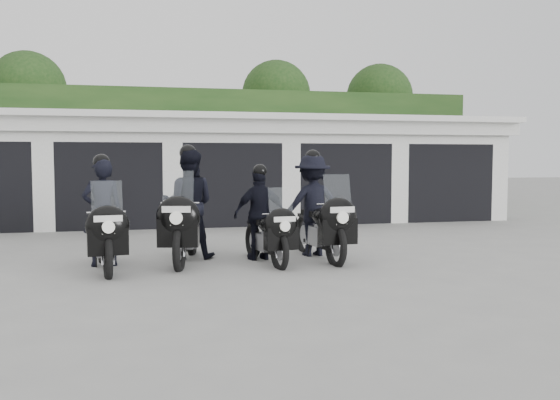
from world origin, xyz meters
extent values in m
plane|color=gray|center=(0.00, 0.00, 0.00)|extent=(80.00, 80.00, 0.00)
cube|color=white|center=(0.00, 8.50, 1.40)|extent=(16.00, 6.00, 2.80)
cube|color=white|center=(0.00, 8.30, 2.88)|extent=(16.40, 6.80, 0.16)
cube|color=white|center=(0.00, 5.25, 2.65)|extent=(16.40, 0.12, 0.40)
cube|color=black|center=(0.00, 5.48, 0.12)|extent=(16.00, 0.06, 0.24)
cube|color=white|center=(-4.65, 5.65, 1.40)|extent=(0.50, 0.50, 2.80)
cube|color=black|center=(-3.10, 6.70, 1.10)|extent=(2.60, 2.60, 2.20)
cube|color=white|center=(-3.10, 5.65, 2.50)|extent=(2.60, 0.50, 0.60)
cube|color=white|center=(-1.55, 5.65, 1.40)|extent=(0.50, 0.50, 2.80)
cube|color=black|center=(0.00, 6.70, 1.10)|extent=(2.60, 2.60, 2.20)
cube|color=white|center=(0.00, 5.65, 2.50)|extent=(2.60, 0.50, 0.60)
cube|color=white|center=(1.55, 5.65, 1.40)|extent=(0.50, 0.50, 2.80)
cube|color=black|center=(3.10, 6.70, 1.10)|extent=(2.60, 2.60, 2.20)
cube|color=white|center=(3.10, 5.65, 2.50)|extent=(2.60, 0.50, 0.60)
cube|color=white|center=(4.65, 5.65, 1.40)|extent=(0.50, 0.50, 2.80)
cube|color=black|center=(6.20, 6.70, 1.10)|extent=(2.60, 2.60, 2.20)
cube|color=white|center=(6.20, 5.65, 2.50)|extent=(2.60, 0.50, 0.60)
cube|color=white|center=(7.75, 5.65, 1.40)|extent=(0.50, 0.50, 2.80)
cube|color=#193714|center=(0.00, 12.50, 2.15)|extent=(20.00, 2.00, 4.30)
sphere|color=#193714|center=(-6.50, 14.00, 4.40)|extent=(2.80, 2.80, 2.80)
cylinder|color=black|center=(-6.50, 14.00, 1.65)|extent=(0.24, 0.24, 3.30)
sphere|color=#193714|center=(3.00, 14.00, 4.40)|extent=(2.80, 2.80, 2.80)
cylinder|color=black|center=(3.00, 14.00, 1.65)|extent=(0.24, 0.24, 3.30)
sphere|color=#193714|center=(7.50, 14.00, 4.40)|extent=(2.80, 2.80, 2.80)
cylinder|color=black|center=(7.50, 14.00, 1.65)|extent=(0.24, 0.24, 3.30)
torus|color=black|center=(-2.78, -0.68, 0.32)|extent=(0.21, 0.75, 0.74)
torus|color=black|center=(-2.98, 0.78, 0.32)|extent=(0.21, 0.75, 0.74)
cube|color=#97979B|center=(-2.88, 0.07, 0.39)|extent=(0.34, 0.59, 0.33)
cube|color=black|center=(-2.88, 0.05, 0.22)|extent=(0.26, 1.32, 0.06)
ellipsoid|color=black|center=(-2.86, -0.10, 0.73)|extent=(0.41, 0.63, 0.29)
cube|color=black|center=(-2.92, 0.33, 0.75)|extent=(0.34, 0.59, 0.10)
ellipsoid|color=black|center=(-2.77, -0.76, 0.80)|extent=(0.68, 0.42, 0.61)
cube|color=black|center=(-2.77, -0.76, 0.56)|extent=(0.62, 0.30, 0.41)
cube|color=#B2BFC6|center=(-2.77, -0.73, 1.20)|extent=(0.46, 0.18, 0.52)
cylinder|color=silver|center=(-2.80, -0.56, 0.98)|extent=(0.57, 0.10, 0.03)
cube|color=silver|center=(-2.75, -0.93, 0.92)|extent=(0.41, 0.07, 0.09)
cube|color=silver|center=(-2.75, -0.90, 0.73)|extent=(0.18, 0.04, 0.10)
imported|color=black|center=(-2.92, 0.35, 0.89)|extent=(0.70, 0.51, 1.79)
sphere|color=black|center=(-2.92, 0.35, 1.73)|extent=(0.28, 0.28, 0.28)
torus|color=black|center=(-1.70, -0.28, 0.35)|extent=(0.28, 0.82, 0.81)
torus|color=black|center=(-1.38, 1.29, 0.35)|extent=(0.28, 0.82, 0.81)
cube|color=#97979B|center=(-1.53, 0.53, 0.42)|extent=(0.41, 0.66, 0.36)
cube|color=black|center=(-1.54, 0.50, 0.25)|extent=(0.38, 1.44, 0.07)
ellipsoid|color=black|center=(-1.57, 0.34, 0.80)|extent=(0.48, 0.70, 0.32)
cube|color=black|center=(-1.47, 0.81, 0.82)|extent=(0.41, 0.66, 0.11)
ellipsoid|color=black|center=(-1.71, -0.37, 0.87)|extent=(0.76, 0.50, 0.67)
cube|color=black|center=(-1.71, -0.37, 0.61)|extent=(0.68, 0.37, 0.45)
cube|color=#B2BFC6|center=(-1.71, -0.34, 1.31)|extent=(0.51, 0.22, 0.57)
cylinder|color=silver|center=(-1.67, -0.15, 1.07)|extent=(0.62, 0.15, 0.03)
cube|color=silver|center=(-1.75, -0.55, 1.00)|extent=(0.44, 0.11, 0.10)
cube|color=silver|center=(-1.74, -0.52, 0.80)|extent=(0.20, 0.06, 0.11)
imported|color=black|center=(-1.47, 0.83, 0.98)|extent=(1.08, 0.92, 1.96)
sphere|color=black|center=(-1.47, 0.83, 1.89)|extent=(0.30, 0.30, 0.30)
torus|color=black|center=(-0.10, -0.54, 0.29)|extent=(0.21, 0.68, 0.68)
torus|color=black|center=(-0.31, 0.77, 0.29)|extent=(0.21, 0.68, 0.68)
cube|color=#97979B|center=(-0.21, 0.13, 0.35)|extent=(0.32, 0.54, 0.30)
cube|color=black|center=(-0.20, 0.11, 0.20)|extent=(0.26, 1.20, 0.06)
ellipsoid|color=black|center=(-0.18, -0.02, 0.67)|extent=(0.38, 0.57, 0.27)
cube|color=black|center=(-0.24, 0.37, 0.68)|extent=(0.32, 0.54, 0.09)
ellipsoid|color=black|center=(-0.09, -0.62, 0.72)|extent=(0.62, 0.39, 0.56)
cube|color=black|center=(-0.09, -0.62, 0.51)|extent=(0.56, 0.28, 0.37)
cube|color=#B2BFC6|center=(-0.09, -0.59, 1.09)|extent=(0.42, 0.17, 0.47)
cylinder|color=silver|center=(-0.12, -0.44, 0.89)|extent=(0.52, 0.11, 0.03)
cube|color=silver|center=(-0.06, -0.77, 0.83)|extent=(0.37, 0.07, 0.08)
cube|color=silver|center=(-0.07, -0.75, 0.67)|extent=(0.17, 0.04, 0.09)
imported|color=black|center=(-0.25, 0.39, 0.81)|extent=(1.02, 0.68, 1.62)
sphere|color=black|center=(-0.25, 0.39, 1.57)|extent=(0.25, 0.25, 0.25)
torus|color=black|center=(0.89, -0.45, 0.33)|extent=(0.19, 0.79, 0.78)
torus|color=black|center=(0.75, 1.08, 0.33)|extent=(0.19, 0.79, 0.78)
cube|color=#97979B|center=(0.82, 0.34, 0.41)|extent=(0.33, 0.61, 0.34)
cube|color=black|center=(0.82, 0.32, 0.23)|extent=(0.21, 1.39, 0.06)
ellipsoid|color=black|center=(0.83, 0.16, 0.77)|extent=(0.40, 0.64, 0.31)
cube|color=black|center=(0.79, 0.61, 0.79)|extent=(0.33, 0.61, 0.11)
ellipsoid|color=black|center=(0.90, -0.53, 0.83)|extent=(0.70, 0.41, 0.64)
cube|color=black|center=(0.90, -0.53, 0.59)|extent=(0.64, 0.29, 0.43)
cube|color=#B2BFC6|center=(0.89, -0.50, 1.26)|extent=(0.48, 0.17, 0.54)
cylinder|color=silver|center=(0.88, -0.32, 1.02)|extent=(0.60, 0.09, 0.03)
cube|color=silver|center=(0.91, -0.71, 0.96)|extent=(0.43, 0.06, 0.10)
cube|color=silver|center=(0.91, -0.68, 0.77)|extent=(0.19, 0.03, 0.11)
imported|color=black|center=(0.79, 0.64, 0.94)|extent=(1.26, 0.73, 1.87)
sphere|color=black|center=(0.79, 0.64, 1.81)|extent=(0.29, 0.29, 0.29)
camera|label=1|loc=(-2.18, -9.86, 1.79)|focal=38.00mm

